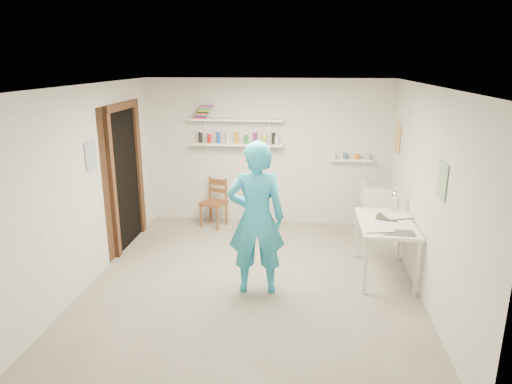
# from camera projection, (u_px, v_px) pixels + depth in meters

# --- Properties ---
(floor) EXTENTS (4.00, 4.50, 0.02)m
(floor) POSITION_uv_depth(u_px,v_px,m) (253.00, 282.00, 5.73)
(floor) COLOR slate
(floor) RESTS_ON ground
(ceiling) EXTENTS (4.00, 4.50, 0.02)m
(ceiling) POSITION_uv_depth(u_px,v_px,m) (252.00, 84.00, 5.06)
(ceiling) COLOR silver
(ceiling) RESTS_ON wall_back
(wall_back) EXTENTS (4.00, 0.02, 2.40)m
(wall_back) POSITION_uv_depth(u_px,v_px,m) (268.00, 152.00, 7.56)
(wall_back) COLOR silver
(wall_back) RESTS_ON ground
(wall_front) EXTENTS (4.00, 0.02, 2.40)m
(wall_front) POSITION_uv_depth(u_px,v_px,m) (216.00, 275.00, 3.24)
(wall_front) COLOR silver
(wall_front) RESTS_ON ground
(wall_left) EXTENTS (0.02, 4.50, 2.40)m
(wall_left) POSITION_uv_depth(u_px,v_px,m) (90.00, 184.00, 5.60)
(wall_left) COLOR silver
(wall_left) RESTS_ON ground
(wall_right) EXTENTS (0.02, 4.50, 2.40)m
(wall_right) POSITION_uv_depth(u_px,v_px,m) (427.00, 194.00, 5.19)
(wall_right) COLOR silver
(wall_right) RESTS_ON ground
(doorway_recess) EXTENTS (0.02, 0.90, 2.00)m
(doorway_recess) POSITION_uv_depth(u_px,v_px,m) (125.00, 179.00, 6.66)
(doorway_recess) COLOR black
(doorway_recess) RESTS_ON wall_left
(corridor_box) EXTENTS (1.40, 1.50, 2.10)m
(corridor_box) POSITION_uv_depth(u_px,v_px,m) (79.00, 174.00, 6.72)
(corridor_box) COLOR brown
(corridor_box) RESTS_ON ground
(door_lintel) EXTENTS (0.06, 1.05, 0.10)m
(door_lintel) POSITION_uv_depth(u_px,v_px,m) (121.00, 106.00, 6.36)
(door_lintel) COLOR brown
(door_lintel) RESTS_ON wall_left
(door_jamb_near) EXTENTS (0.06, 0.10, 2.00)m
(door_jamb_near) POSITION_uv_depth(u_px,v_px,m) (113.00, 188.00, 6.18)
(door_jamb_near) COLOR brown
(door_jamb_near) RESTS_ON ground
(door_jamb_far) EXTENTS (0.06, 0.10, 2.00)m
(door_jamb_far) POSITION_uv_depth(u_px,v_px,m) (139.00, 171.00, 7.13)
(door_jamb_far) COLOR brown
(door_jamb_far) RESTS_ON ground
(shelf_lower) EXTENTS (1.50, 0.22, 0.03)m
(shelf_lower) POSITION_uv_depth(u_px,v_px,m) (237.00, 144.00, 7.44)
(shelf_lower) COLOR white
(shelf_lower) RESTS_ON wall_back
(shelf_upper) EXTENTS (1.50, 0.22, 0.03)m
(shelf_upper) POSITION_uv_depth(u_px,v_px,m) (237.00, 120.00, 7.33)
(shelf_upper) COLOR white
(shelf_upper) RESTS_ON wall_back
(ledge_shelf) EXTENTS (0.70, 0.14, 0.03)m
(ledge_shelf) POSITION_uv_depth(u_px,v_px,m) (351.00, 160.00, 7.36)
(ledge_shelf) COLOR white
(ledge_shelf) RESTS_ON wall_back
(poster_left) EXTENTS (0.01, 0.28, 0.36)m
(poster_left) POSITION_uv_depth(u_px,v_px,m) (91.00, 156.00, 5.55)
(poster_left) COLOR #334C7F
(poster_left) RESTS_ON wall_left
(poster_right_a) EXTENTS (0.01, 0.34, 0.42)m
(poster_right_a) POSITION_uv_depth(u_px,v_px,m) (398.00, 138.00, 6.82)
(poster_right_a) COLOR #995933
(poster_right_a) RESTS_ON wall_right
(poster_right_b) EXTENTS (0.01, 0.30, 0.38)m
(poster_right_b) POSITION_uv_depth(u_px,v_px,m) (442.00, 181.00, 4.59)
(poster_right_b) COLOR #3F724C
(poster_right_b) RESTS_ON wall_right
(belfast_sink) EXTENTS (0.48, 0.60, 0.30)m
(belfast_sink) POSITION_uv_depth(u_px,v_px,m) (378.00, 194.00, 6.98)
(belfast_sink) COLOR white
(belfast_sink) RESTS_ON wall_right
(man) EXTENTS (0.71, 0.51, 1.83)m
(man) POSITION_uv_depth(u_px,v_px,m) (256.00, 219.00, 5.25)
(man) COLOR teal
(man) RESTS_ON ground
(wall_clock) EXTENTS (0.33, 0.07, 0.33)m
(wall_clock) POSITION_uv_depth(u_px,v_px,m) (260.00, 188.00, 5.37)
(wall_clock) COLOR beige
(wall_clock) RESTS_ON man
(wooden_chair) EXTENTS (0.48, 0.47, 0.80)m
(wooden_chair) POSITION_uv_depth(u_px,v_px,m) (214.00, 203.00, 7.53)
(wooden_chair) COLOR brown
(wooden_chair) RESTS_ON ground
(work_table) EXTENTS (0.66, 1.11, 0.74)m
(work_table) POSITION_uv_depth(u_px,v_px,m) (384.00, 249.00, 5.77)
(work_table) COLOR silver
(work_table) RESTS_ON ground
(desk_lamp) EXTENTS (0.14, 0.14, 0.14)m
(desk_lamp) POSITION_uv_depth(u_px,v_px,m) (396.00, 195.00, 6.01)
(desk_lamp) COLOR white
(desk_lamp) RESTS_ON work_table
(spray_cans) EXTENTS (1.31, 0.06, 0.17)m
(spray_cans) POSITION_uv_depth(u_px,v_px,m) (237.00, 138.00, 7.41)
(spray_cans) COLOR black
(spray_cans) RESTS_ON shelf_lower
(book_stack) EXTENTS (0.30, 0.14, 0.20)m
(book_stack) POSITION_uv_depth(u_px,v_px,m) (203.00, 112.00, 7.35)
(book_stack) COLOR red
(book_stack) RESTS_ON shelf_upper
(ledge_pots) EXTENTS (0.48, 0.07, 0.09)m
(ledge_pots) POSITION_uv_depth(u_px,v_px,m) (351.00, 156.00, 7.34)
(ledge_pots) COLOR silver
(ledge_pots) RESTS_ON ledge_shelf
(papers) EXTENTS (0.30, 0.22, 0.02)m
(papers) POSITION_uv_depth(u_px,v_px,m) (386.00, 221.00, 5.66)
(papers) COLOR silver
(papers) RESTS_ON work_table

